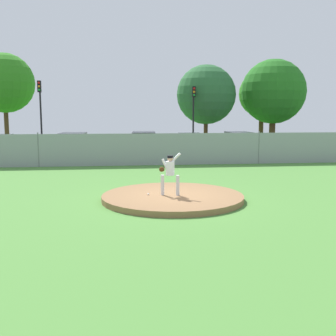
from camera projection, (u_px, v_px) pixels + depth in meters
ground_plane at (158, 175)px, 21.02m from camera, size 80.00×80.00×0.00m
asphalt_strip at (147, 157)px, 29.38m from camera, size 44.00×7.00×0.01m
pitchers_mound at (173, 197)px, 15.10m from camera, size 5.25×5.25×0.21m
pitcher_youth at (170, 171)px, 14.86m from camera, size 0.80×0.32×1.58m
baseball at (148, 194)px, 15.01m from camera, size 0.07×0.07×0.07m
chainlink_fence at (152, 149)px, 24.82m from camera, size 33.76×0.07×2.05m
parked_car_burgundy at (73, 146)px, 28.94m from camera, size 2.09×4.43×1.77m
parked_car_red at (190, 145)px, 29.91m from camera, size 1.95×4.22×1.68m
parked_car_navy at (289, 145)px, 30.56m from camera, size 2.08×4.83×1.60m
parked_car_charcoal at (144, 145)px, 29.39m from camera, size 2.05×4.58×1.82m
parked_car_champagne at (239, 145)px, 29.61m from camera, size 1.79×4.27×1.80m
traffic_cone_orange at (111, 157)px, 27.08m from camera, size 0.40×0.40×0.55m
traffic_light_near at (40, 104)px, 32.30m from camera, size 0.28×0.46×5.67m
traffic_light_far at (194, 107)px, 33.86m from camera, size 0.28×0.46×5.32m
tree_tall_centre at (4, 83)px, 36.63m from camera, size 5.35×5.35×8.49m
tree_leaning_west at (206, 95)px, 36.32m from camera, size 5.28×5.28×7.40m
tree_slender_far at (273, 92)px, 37.19m from camera, size 5.86×5.86×8.00m
tree_bushy_near at (262, 94)px, 40.28m from camera, size 4.56×4.56×7.28m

